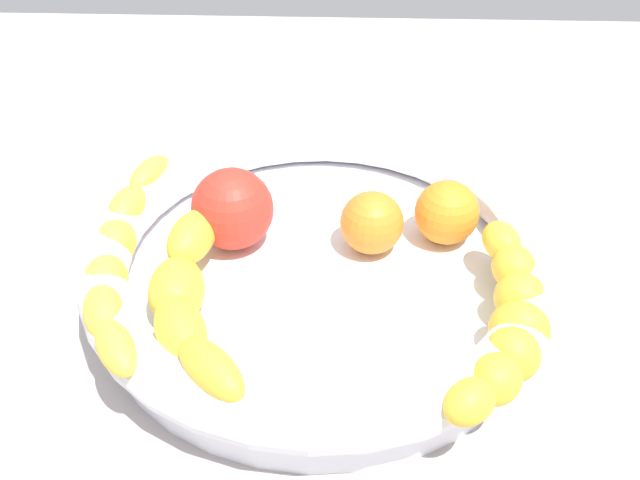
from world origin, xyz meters
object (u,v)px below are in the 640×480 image
(banana_draped_right, at_px, (118,257))
(orange_mid_left, at_px, (372,223))
(tomato_red, at_px, (232,209))
(banana_arching_top, at_px, (509,321))
(banana_draped_left, at_px, (192,281))
(fruit_bowl, at_px, (320,262))
(orange_front, at_px, (447,213))

(banana_draped_right, bearing_deg, orange_mid_left, 104.90)
(orange_mid_left, height_order, tomato_red, tomato_red)
(banana_arching_top, height_order, tomato_red, tomato_red)
(banana_draped_right, bearing_deg, tomato_red, 124.55)
(tomato_red, bearing_deg, banana_arching_top, 60.90)
(banana_draped_left, bearing_deg, orange_mid_left, 121.05)
(fruit_bowl, height_order, banana_draped_right, banana_draped_right)
(orange_mid_left, xyz_separation_m, tomato_red, (-0.00, -0.11, 0.01))
(orange_front, height_order, orange_mid_left, orange_front)
(fruit_bowl, bearing_deg, orange_front, 113.31)
(tomato_red, bearing_deg, banana_draped_left, -12.66)
(banana_draped_left, xyz_separation_m, orange_front, (-0.10, 0.20, -0.00))
(banana_draped_left, xyz_separation_m, tomato_red, (-0.08, 0.02, 0.00))
(banana_arching_top, bearing_deg, fruit_bowl, -121.42)
(banana_draped_right, height_order, orange_front, orange_front)
(banana_draped_right, xyz_separation_m, banana_arching_top, (0.06, 0.29, 0.00))
(fruit_bowl, xyz_separation_m, orange_mid_left, (-0.03, 0.04, 0.02))
(fruit_bowl, xyz_separation_m, tomato_red, (-0.03, -0.07, 0.03))
(banana_arching_top, bearing_deg, banana_draped_left, -97.78)
(orange_front, relative_size, orange_mid_left, 1.03)
(fruit_bowl, height_order, banana_arching_top, banana_arching_top)
(fruit_bowl, relative_size, orange_mid_left, 7.13)
(banana_arching_top, distance_m, orange_front, 0.13)
(banana_arching_top, height_order, orange_mid_left, orange_mid_left)
(tomato_red, bearing_deg, orange_mid_left, 87.95)
(orange_front, relative_size, tomato_red, 0.79)
(fruit_bowl, xyz_separation_m, banana_draped_right, (0.02, -0.15, 0.02))
(fruit_bowl, height_order, orange_mid_left, orange_mid_left)
(fruit_bowl, relative_size, orange_front, 6.95)
(banana_draped_right, bearing_deg, banana_arching_top, 78.47)
(banana_arching_top, xyz_separation_m, orange_mid_left, (-0.11, -0.09, -0.00))
(banana_draped_right, bearing_deg, fruit_bowl, 98.40)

